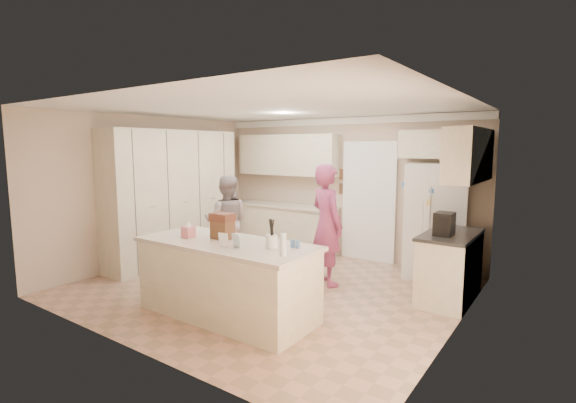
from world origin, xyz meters
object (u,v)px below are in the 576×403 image
Objects in this scene: island_base at (227,281)px; teen_boy at (227,222)px; coffee_maker at (444,224)px; refrigerator at (433,220)px; dollhouse_body at (223,230)px; utensil_crock at (272,242)px; tissue_box at (188,232)px; teen_girl at (327,225)px.

teen_boy is at bearing 133.03° from island_base.
refrigerator is at bearing 111.70° from coffee_maker.
refrigerator is at bearing 59.57° from dollhouse_body.
dollhouse_body is at bearing -140.71° from coffee_maker.
teen_boy is (-2.09, 1.49, -0.21)m from utensil_crock.
refrigerator is at bearing 55.91° from tissue_box.
coffee_maker is 0.17× the size of teen_girl.
utensil_crock is 1.07× the size of tissue_box.
tissue_box is (-0.55, -0.10, 0.56)m from island_base.
island_base is 1.21× the size of teen_girl.
refrigerator is 1.77m from teen_girl.
tissue_box is (-2.14, -3.16, 0.10)m from refrigerator.
coffee_maker is 2.32m from utensil_crock.
tissue_box is 1.87m from teen_boy.
coffee_maker is 2.87m from island_base.
tissue_box reaches higher than island_base.
teen_boy reaches higher than dollhouse_body.
island_base is 8.46× the size of dollhouse_body.
coffee_maker is (0.46, -1.16, 0.17)m from refrigerator.
teen_boy is (-1.44, 1.54, 0.35)m from island_base.
island_base is 2.13m from teen_boy.
coffee_maker is 2.00× the size of utensil_crock.
dollhouse_body is at bearing 26.57° from tissue_box.
dollhouse_body is 1.94m from teen_boy.
utensil_crock is at bearing -127.12° from coffee_maker.
refrigerator is 3.15m from utensil_crock.
island_base is at bearing 105.55° from teen_girl.
dollhouse_body reaches higher than utensil_crock.
teen_girl is at bearing -149.42° from refrigerator.
teen_girl reaches higher than island_base.
teen_boy is at bearing 144.49° from utensil_crock.
coffee_maker is at bearing 37.57° from tissue_box.
utensil_crock is (-0.94, -3.01, 0.10)m from refrigerator.
refrigerator is 6.92× the size of dollhouse_body.
refrigerator is at bearing 171.28° from teen_boy.
coffee_maker is at bearing 42.83° from island_base.
coffee_maker is at bearing 52.88° from utensil_crock.
utensil_crock is at bearing 109.07° from teen_boy.
refrigerator is 12.86× the size of tissue_box.
tissue_box is (-1.20, -0.15, -0.00)m from utensil_crock.
dollhouse_body reaches higher than tissue_box.
refrigerator reaches higher than teen_boy.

